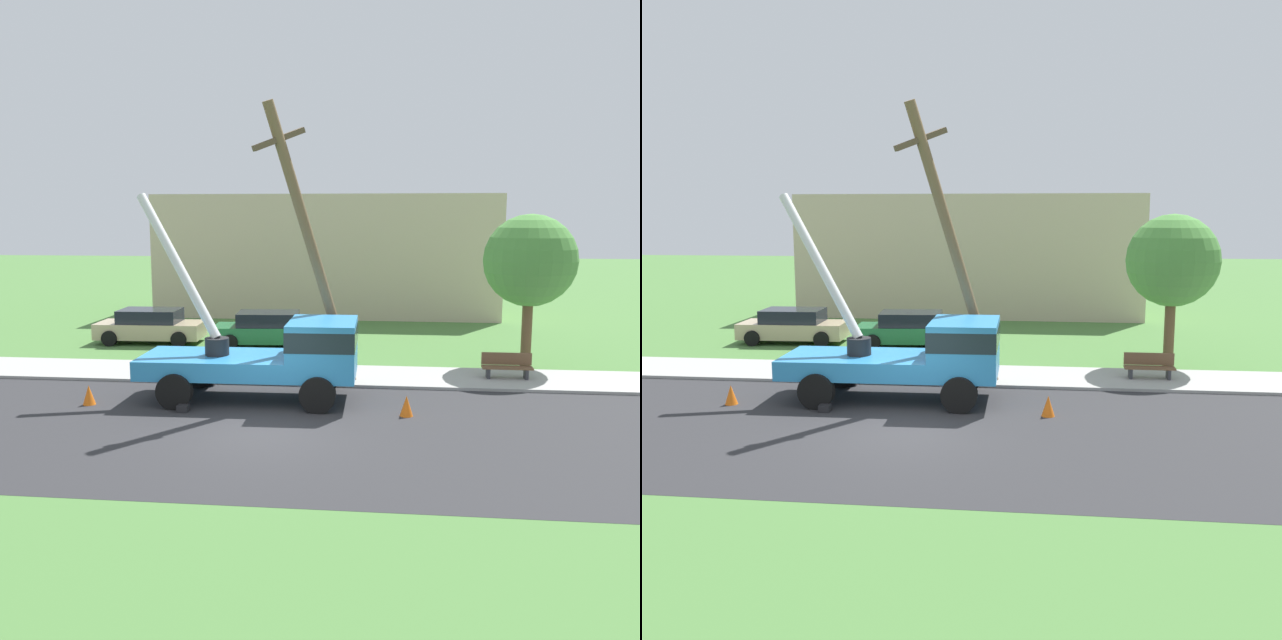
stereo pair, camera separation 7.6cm
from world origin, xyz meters
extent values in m
plane|color=#477538|center=(0.00, 12.00, 0.00)|extent=(120.00, 120.00, 0.00)
cube|color=#2B2B2D|center=(0.00, 0.00, 0.00)|extent=(80.00, 8.87, 0.01)
cube|color=#9E9E99|center=(0.00, 5.84, 0.05)|extent=(80.00, 2.82, 0.10)
cube|color=#2D84C6|center=(-1.91, 2.82, 1.02)|extent=(4.34, 2.47, 0.55)
cube|color=#2D84C6|center=(1.19, 2.87, 1.55)|extent=(1.94, 2.43, 1.60)
cube|color=#19232D|center=(1.19, 2.87, 1.90)|extent=(1.96, 2.45, 0.56)
cylinder|color=black|center=(-1.89, 2.82, 1.55)|extent=(0.70, 0.70, 0.50)
cylinder|color=silver|center=(-3.18, 3.45, 3.85)|extent=(2.91, 1.61, 4.26)
cube|color=black|center=(-2.48, 1.36, 0.10)|extent=(0.30, 0.30, 0.20)
cube|color=black|center=(-2.53, 4.26, 0.10)|extent=(0.30, 0.30, 0.20)
cylinder|color=black|center=(1.17, 1.67, 0.50)|extent=(1.00, 0.30, 1.00)
cylinder|color=black|center=(1.13, 4.07, 0.50)|extent=(1.00, 0.30, 1.00)
cylinder|color=black|center=(-2.80, 1.60, 0.50)|extent=(1.00, 0.30, 1.00)
cylinder|color=black|center=(-2.84, 4.00, 0.50)|extent=(1.00, 0.30, 1.00)
cylinder|color=brown|center=(0.77, 4.13, 4.22)|extent=(2.71, 2.58, 8.55)
cube|color=brown|center=(-0.09, 3.32, 7.43)|extent=(1.38, 1.31, 0.77)
cone|color=orange|center=(3.57, 1.61, 0.28)|extent=(0.36, 0.36, 0.56)
cone|color=orange|center=(-5.35, 1.78, 0.28)|extent=(0.36, 0.36, 0.56)
cone|color=orange|center=(1.23, 4.28, 0.28)|extent=(0.36, 0.36, 0.56)
cube|color=tan|center=(-6.96, 11.16, 0.55)|extent=(4.45, 1.93, 0.65)
cube|color=black|center=(-6.96, 11.16, 1.15)|extent=(2.51, 1.73, 0.55)
cylinder|color=black|center=(-5.48, 10.30, 0.32)|extent=(0.64, 0.22, 0.64)
cylinder|color=black|center=(-5.53, 12.10, 0.32)|extent=(0.64, 0.22, 0.64)
cylinder|color=black|center=(-8.38, 10.22, 0.32)|extent=(0.64, 0.22, 0.64)
cylinder|color=black|center=(-8.44, 12.01, 0.32)|extent=(0.64, 0.22, 0.64)
cube|color=#1E6638|center=(-1.86, 10.86, 0.55)|extent=(4.53, 2.15, 0.65)
cube|color=black|center=(-1.86, 10.86, 1.15)|extent=(2.59, 1.85, 0.55)
cylinder|color=black|center=(-0.34, 10.08, 0.32)|extent=(0.64, 0.22, 0.64)
cylinder|color=black|center=(-0.49, 11.88, 0.32)|extent=(0.64, 0.22, 0.64)
cylinder|color=black|center=(-3.24, 9.85, 0.32)|extent=(0.64, 0.22, 0.64)
cylinder|color=black|center=(-3.38, 11.64, 0.32)|extent=(0.64, 0.22, 0.64)
cube|color=brown|center=(6.87, 5.84, 0.45)|extent=(1.60, 0.44, 0.06)
cube|color=brown|center=(6.87, 6.04, 0.70)|extent=(1.60, 0.06, 0.40)
cube|color=#333338|center=(6.27, 5.84, 0.23)|extent=(0.10, 0.40, 0.45)
cube|color=#333338|center=(7.47, 5.84, 0.23)|extent=(0.10, 0.40, 0.45)
cylinder|color=brown|center=(7.88, 8.16, 1.76)|extent=(0.36, 0.36, 3.51)
sphere|color=#4C8C3D|center=(7.88, 8.16, 3.76)|extent=(3.21, 3.21, 3.21)
cube|color=#C6B293|center=(-0.39, 21.10, 3.20)|extent=(18.00, 6.00, 6.40)
camera|label=1|loc=(3.13, -15.96, 5.28)|focal=37.91mm
camera|label=2|loc=(3.21, -15.95, 5.28)|focal=37.91mm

